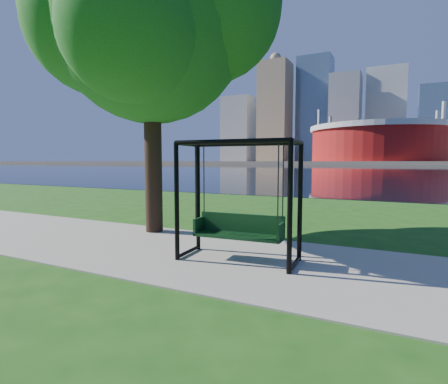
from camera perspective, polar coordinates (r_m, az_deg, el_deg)
The scene contains 8 objects.
ground at distance 7.89m, azimuth 0.12°, elevation -9.60°, with size 900.00×900.00×0.00m, color #1E5114.
path at distance 7.46m, azimuth -1.64°, elevation -10.35°, with size 120.00×4.00×0.03m, color #9E937F.
river at distance 108.89m, azimuth 25.05°, elevation 3.52°, with size 900.00×180.00×0.02m, color black.
far_bank at distance 312.84m, azimuth 26.27°, elevation 4.34°, with size 900.00×228.00×2.00m, color #937F60.
stadium at distance 242.50m, azimuth 23.82°, elevation 7.50°, with size 83.00×83.00×32.00m.
skyline at distance 328.06m, azimuth 25.78°, elevation 10.47°, with size 392.00×66.00×96.50m.
swing at distance 6.91m, azimuth 2.42°, elevation -1.90°, with size 2.40×1.17×2.40m.
park_tree at distance 10.68m, azimuth -11.91°, elevation 25.69°, with size 6.70×6.05×8.32m.
Camera 1 is at (3.43, -6.82, 1.99)m, focal length 28.00 mm.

